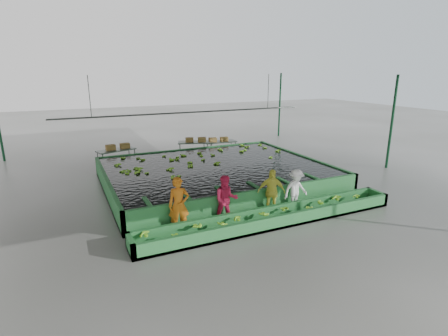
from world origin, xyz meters
name	(u,v)px	position (x,y,z in m)	size (l,w,h in m)	color
ground	(229,193)	(0.00, 0.00, 0.00)	(80.00, 80.00, 0.00)	slate
shed_roof	(229,76)	(0.00, 0.00, 5.00)	(20.00, 22.00, 0.04)	gray
shed_posts	(229,137)	(0.00, 0.00, 2.50)	(20.00, 22.00, 5.00)	#0F3C20
flotation_tank	(215,174)	(0.00, 1.50, 0.45)	(10.00, 8.00, 0.90)	#287537
tank_water	(215,166)	(0.00, 1.50, 0.85)	(9.70, 7.70, 0.00)	black
sorting_trough	(273,217)	(0.00, -3.60, 0.25)	(10.00, 1.00, 0.50)	#287537
cableway_rail	(189,112)	(0.00, 5.00, 3.00)	(0.08, 0.08, 14.00)	#59605B
rail_hanger_left	(89,96)	(-5.00, 5.00, 4.00)	(0.04, 0.04, 2.00)	#59605B
rail_hanger_right	(268,91)	(5.00, 5.00, 4.00)	(0.04, 0.04, 2.00)	#59605B
worker_a	(179,205)	(-3.17, -2.80, 0.95)	(0.69, 0.46, 1.90)	#BC6213
worker_b	(226,200)	(-1.46, -2.80, 0.87)	(0.84, 0.66, 1.73)	#D3204B
worker_c	(271,192)	(0.39, -2.80, 0.87)	(1.02, 0.43, 1.75)	#D8D744
worker_d	(296,190)	(1.49, -2.80, 0.80)	(1.04, 0.60, 1.61)	white
packing_table_left	(117,158)	(-3.76, 6.70, 0.47)	(2.08, 0.83, 0.94)	#59605B
packing_table_mid	(196,149)	(0.98, 6.75, 0.49)	(2.14, 0.86, 0.98)	#59605B
packing_table_right	(220,148)	(2.49, 6.49, 0.46)	(2.04, 0.81, 0.93)	#59605B
box_stack_left	(118,149)	(-3.65, 6.78, 0.95)	(1.31, 0.36, 0.28)	olive
box_stack_mid	(196,142)	(0.97, 6.69, 0.98)	(1.25, 0.34, 0.27)	olive
box_stack_right	(218,142)	(2.38, 6.42, 0.93)	(1.21, 0.33, 0.26)	olive
floating_bananas	(209,162)	(0.00, 2.30, 0.85)	(8.38, 5.72, 0.11)	#74C827
trough_bananas	(274,213)	(0.00, -3.60, 0.40)	(8.68, 0.58, 0.12)	#74C827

